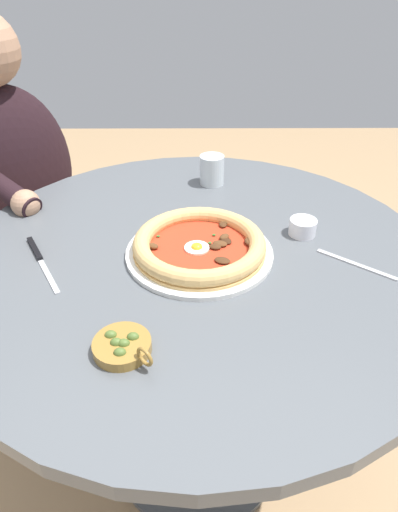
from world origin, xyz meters
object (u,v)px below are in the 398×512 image
(fork_utensil, at_px, (356,264))
(diner_person, at_px, (27,226))
(water_glass, at_px, (212,171))
(ramekin_capers, at_px, (302,227))
(dining_table, at_px, (197,305))
(steak_knife, at_px, (38,256))
(cafe_chair_diner, at_px, (2,210))
(pizza_on_plate, at_px, (199,246))
(olive_pan, at_px, (122,346))

(fork_utensil, relative_size, diner_person, 0.12)
(water_glass, xyz_separation_m, ramekin_capers, (-0.20, 0.26, -0.02))
(dining_table, height_order, water_glass, water_glass)
(fork_utensil, bearing_deg, dining_table, -10.07)
(steak_knife, distance_m, diner_person, 0.60)
(dining_table, relative_size, diner_person, 0.89)
(cafe_chair_diner, bearing_deg, pizza_on_plate, 139.08)
(diner_person, height_order, cafe_chair_diner, diner_person)
(fork_utensil, bearing_deg, steak_knife, -2.71)
(dining_table, xyz_separation_m, water_glass, (-0.04, -0.33, 0.19))
(pizza_on_plate, distance_m, diner_person, 0.79)
(dining_table, relative_size, steak_knife, 5.44)
(water_glass, bearing_deg, olive_pan, 75.48)
(ramekin_capers, distance_m, diner_person, 0.93)
(olive_pan, bearing_deg, diner_person, -59.80)
(dining_table, xyz_separation_m, diner_person, (0.56, -0.47, -0.06))
(pizza_on_plate, bearing_deg, steak_knife, 1.51)
(steak_knife, relative_size, olive_pan, 1.86)
(steak_knife, height_order, olive_pan, olive_pan)
(dining_table, height_order, pizza_on_plate, pizza_on_plate)
(ramekin_capers, height_order, diner_person, diner_person)
(dining_table, relative_size, water_glass, 13.11)
(dining_table, bearing_deg, ramekin_capers, -165.48)
(ramekin_capers, bearing_deg, fork_utensil, 126.19)
(water_glass, distance_m, ramekin_capers, 0.33)
(dining_table, height_order, ramekin_capers, ramekin_capers)
(steak_knife, height_order, cafe_chair_diner, cafe_chair_diner)
(pizza_on_plate, distance_m, water_glass, 0.35)
(pizza_on_plate, distance_m, ramekin_capers, 0.24)
(dining_table, xyz_separation_m, cafe_chair_diner, (0.68, -0.57, -0.06))
(ramekin_capers, height_order, olive_pan, olive_pan)
(fork_utensil, xyz_separation_m, cafe_chair_diner, (1.00, -0.63, -0.22))
(olive_pan, xyz_separation_m, fork_utensil, (-0.44, -0.23, -0.01))
(ramekin_capers, bearing_deg, steak_knife, 8.80)
(steak_knife, relative_size, ramekin_capers, 3.15)
(pizza_on_plate, relative_size, water_glass, 3.91)
(water_glass, relative_size, diner_person, 0.07)
(diner_person, bearing_deg, olive_pan, 120.20)
(pizza_on_plate, bearing_deg, ramekin_capers, -161.11)
(olive_pan, bearing_deg, fork_utensil, -152.34)
(dining_table, distance_m, diner_person, 0.74)
(water_glass, xyz_separation_m, steak_knife, (0.37, 0.35, -0.03))
(dining_table, bearing_deg, fork_utensil, 169.93)
(dining_table, bearing_deg, pizza_on_plate, 108.12)
(cafe_chair_diner, bearing_deg, dining_table, 139.70)
(dining_table, xyz_separation_m, olive_pan, (0.12, 0.29, 0.17))
(pizza_on_plate, bearing_deg, diner_person, -40.91)
(ramekin_capers, xyz_separation_m, fork_utensil, (-0.09, 0.12, -0.02))
(water_glass, bearing_deg, pizza_on_plate, 84.11)
(olive_pan, bearing_deg, cafe_chair_diner, -57.06)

